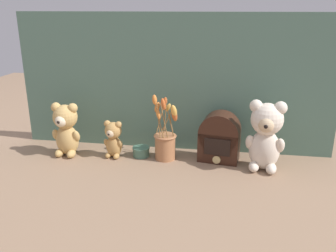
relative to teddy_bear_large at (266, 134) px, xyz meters
The scene contains 8 objects.
ground_plane 0.46m from the teddy_bear_large, behind, with size 4.00×4.00×0.00m, color #8E7056.
backdrop_wall 0.49m from the teddy_bear_large, 156.62° to the left, with size 1.52×0.02×0.66m.
teddy_bear_large is the anchor object (origin of this frame).
teddy_bear_medium 0.91m from the teddy_bear_large, behind, with size 0.14×0.13×0.26m.
teddy_bear_small 0.69m from the teddy_bear_large, behind, with size 0.10×0.09×0.18m.
flower_vase 0.45m from the teddy_bear_large, behind, with size 0.13×0.14×0.32m.
vintage_radio 0.21m from the teddy_bear_large, 160.80° to the left, with size 0.19×0.14×0.23m.
decorative_tin_tall 0.58m from the teddy_bear_large, behind, with size 0.08×0.08×0.05m.
Camera 1 is at (0.24, -1.48, 0.68)m, focal length 38.00 mm.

